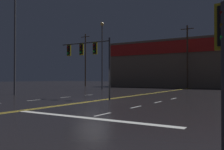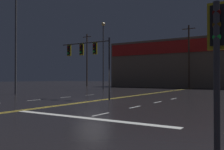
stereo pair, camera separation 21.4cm
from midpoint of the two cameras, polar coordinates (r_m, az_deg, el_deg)
ground_plane at (r=18.96m, az=-3.99°, el=-5.97°), size 200.00×200.00×0.00m
road_markings at (r=17.54m, az=-4.19°, el=-6.38°), size 13.21×60.00×0.01m
traffic_signal_median at (r=21.34m, az=-5.37°, el=5.12°), size 5.06×0.36×5.00m
traffic_signal_corner_southeast at (r=5.66m, az=23.97°, el=6.46°), size 0.42×0.36×3.31m
streetlight_near_right at (r=29.07m, az=-20.93°, el=10.50°), size 0.56×0.56×11.92m
streetlight_far_left at (r=38.77m, az=-1.85°, el=6.40°), size 0.56×0.56×10.39m
building_backdrop at (r=50.30m, az=19.37°, el=2.46°), size 33.26×10.23×8.97m
utility_pole_row at (r=44.28m, az=18.26°, el=4.68°), size 47.01×0.26×11.95m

